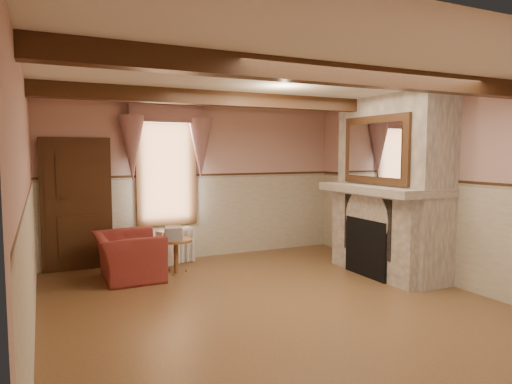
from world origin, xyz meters
name	(u,v)px	position (x,y,z in m)	size (l,w,h in m)	color
floor	(274,305)	(0.00, 0.00, 0.00)	(5.50, 6.00, 0.01)	brown
ceiling	(275,81)	(0.00, 0.00, 2.80)	(5.50, 6.00, 0.01)	silver
wall_back	(199,182)	(0.00, 3.00, 1.40)	(5.50, 0.02, 2.80)	tan
wall_front	(488,235)	(0.00, -3.00, 1.40)	(5.50, 0.02, 2.80)	tan
wall_left	(27,207)	(-2.75, 0.00, 1.40)	(0.02, 6.00, 2.80)	tan
wall_right	(437,188)	(2.75, 0.00, 1.40)	(0.02, 6.00, 2.80)	tan
wainscot	(274,247)	(0.00, 0.00, 0.75)	(5.50, 6.00, 1.50)	beige
chair_rail	(274,187)	(0.00, 0.00, 1.50)	(5.50, 6.00, 0.08)	black
firebox	(369,247)	(2.00, 0.60, 0.45)	(0.20, 0.95, 0.90)	black
armchair	(129,256)	(-1.44, 2.02, 0.35)	(1.09, 0.95, 0.71)	maroon
side_table	(176,256)	(-0.70, 2.05, 0.28)	(0.52, 0.52, 0.55)	brown
book_stack	(173,233)	(-0.73, 2.06, 0.65)	(0.26, 0.32, 0.20)	#B7AD8C
radiator	(175,246)	(-0.53, 2.70, 0.30)	(0.70, 0.18, 0.60)	white
bowl	(393,184)	(2.24, 0.39, 1.46)	(0.31, 0.31, 0.08)	brown
mantel_clock	(352,176)	(2.24, 1.40, 1.52)	(0.14, 0.24, 0.20)	black
oil_lamp	(372,175)	(2.24, 0.88, 1.56)	(0.11, 0.11, 0.28)	gold
candle_red	(412,182)	(2.24, -0.02, 1.50)	(0.06, 0.06, 0.16)	#B02E15
jar_yellow	(401,183)	(2.24, 0.21, 1.48)	(0.06, 0.06, 0.12)	gold
fireplace	(392,186)	(2.42, 0.60, 1.40)	(0.85, 2.00, 2.80)	gray
mantel	(383,189)	(2.24, 0.60, 1.36)	(1.05, 2.05, 0.12)	gray
overmantel_mirror	(375,150)	(2.06, 0.60, 1.97)	(0.06, 1.44, 1.04)	silver
door	(77,207)	(-2.10, 2.94, 1.05)	(1.10, 0.10, 2.10)	black
window	(166,168)	(-0.60, 2.97, 1.65)	(1.06, 0.08, 2.02)	white
window_drapes	(167,134)	(-0.60, 2.88, 2.25)	(1.30, 0.14, 1.40)	gray
ceiling_beam_front	(331,74)	(0.00, -1.20, 2.70)	(5.50, 0.18, 0.20)	black
ceiling_beam_back	(236,99)	(0.00, 1.20, 2.70)	(5.50, 0.18, 0.20)	black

